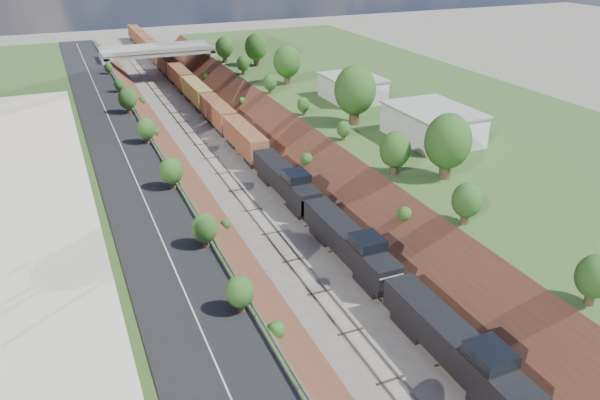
# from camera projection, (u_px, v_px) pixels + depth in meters

# --- Properties ---
(platform_right) EXTENTS (44.00, 180.00, 5.00)m
(platform_right) POSITION_uv_depth(u_px,v_px,m) (451.00, 131.00, 90.08)
(platform_right) COLOR #385A25
(platform_right) RESTS_ON ground
(embankment_left) EXTENTS (10.00, 180.00, 10.00)m
(embankment_left) POSITION_uv_depth(u_px,v_px,m) (168.00, 191.00, 75.53)
(embankment_left) COLOR brown
(embankment_left) RESTS_ON ground
(embankment_right) EXTENTS (10.00, 180.00, 10.00)m
(embankment_right) POSITION_uv_depth(u_px,v_px,m) (322.00, 167.00, 83.33)
(embankment_right) COLOR brown
(embankment_right) RESTS_ON ground
(rail_left_track) EXTENTS (1.58, 180.00, 0.18)m
(rail_left_track) POSITION_uv_depth(u_px,v_px,m) (230.00, 181.00, 78.47)
(rail_left_track) COLOR gray
(rail_left_track) RESTS_ON ground
(rail_right_track) EXTENTS (1.58, 180.00, 0.18)m
(rail_right_track) POSITION_uv_depth(u_px,v_px,m) (266.00, 175.00, 80.32)
(rail_right_track) COLOR gray
(rail_right_track) RESTS_ON ground
(road) EXTENTS (8.00, 180.00, 0.10)m
(road) POSITION_uv_depth(u_px,v_px,m) (127.00, 160.00, 71.80)
(road) COLOR black
(road) RESTS_ON platform_left
(guardrail) EXTENTS (0.10, 171.00, 0.70)m
(guardrail) POSITION_uv_depth(u_px,v_px,m) (160.00, 152.00, 72.87)
(guardrail) COLOR #99999E
(guardrail) RESTS_ON platform_left
(commercial_building) EXTENTS (14.30, 62.30, 7.00)m
(commercial_building) POSITION_uv_depth(u_px,v_px,m) (3.00, 231.00, 47.56)
(commercial_building) COLOR brown
(commercial_building) RESTS_ON platform_left
(overpass) EXTENTS (24.50, 8.30, 7.40)m
(overpass) POSITION_uv_depth(u_px,v_px,m) (158.00, 57.00, 129.04)
(overpass) COLOR gray
(overpass) RESTS_ON ground
(white_building_near) EXTENTS (9.00, 12.00, 4.00)m
(white_building_near) POSITION_uv_depth(u_px,v_px,m) (432.00, 125.00, 78.14)
(white_building_near) COLOR silver
(white_building_near) RESTS_ON platform_right
(white_building_far) EXTENTS (8.00, 10.00, 3.60)m
(white_building_far) POSITION_uv_depth(u_px,v_px,m) (352.00, 89.00, 96.39)
(white_building_far) COLOR silver
(white_building_far) RESTS_ON platform_right
(tree_right_large) EXTENTS (5.25, 5.25, 7.61)m
(tree_right_large) POSITION_uv_depth(u_px,v_px,m) (448.00, 142.00, 64.82)
(tree_right_large) COLOR #473323
(tree_right_large) RESTS_ON platform_right
(tree_left_crest) EXTENTS (2.45, 2.45, 3.55)m
(tree_left_crest) POSITION_uv_depth(u_px,v_px,m) (267.00, 323.00, 38.92)
(tree_left_crest) COLOR #473323
(tree_left_crest) RESTS_ON platform_left
(freight_train) EXTENTS (2.75, 170.41, 4.55)m
(freight_train) POSITION_uv_depth(u_px,v_px,m) (197.00, 92.00, 111.34)
(freight_train) COLOR black
(freight_train) RESTS_ON ground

